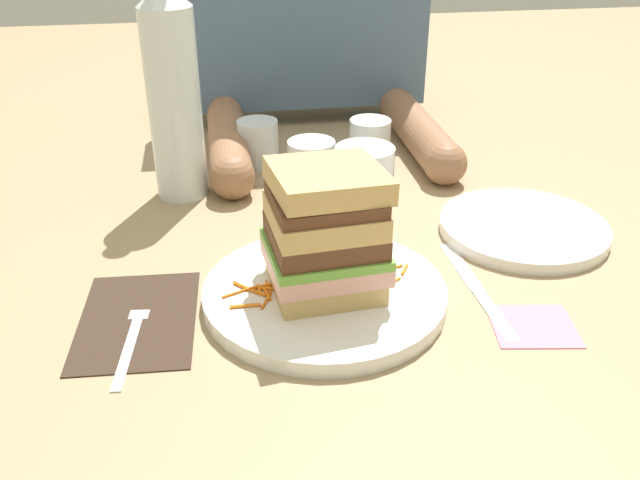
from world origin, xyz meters
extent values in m
plane|color=#9E8460|center=(0.00, 0.00, 0.00)|extent=(3.00, 3.00, 0.00)
cylinder|color=white|center=(0.02, -0.02, 0.01)|extent=(0.26, 0.26, 0.02)
cube|color=tan|center=(0.02, -0.02, 0.03)|extent=(0.12, 0.11, 0.02)
cube|color=#E0A393|center=(0.02, -0.02, 0.05)|extent=(0.12, 0.12, 0.02)
cube|color=#6BA83D|center=(0.02, -0.02, 0.06)|extent=(0.12, 0.12, 0.01)
cube|color=#56331E|center=(0.02, -0.02, 0.08)|extent=(0.12, 0.11, 0.02)
cube|color=tan|center=(0.02, -0.02, 0.10)|extent=(0.12, 0.11, 0.02)
cube|color=#56331E|center=(0.02, -0.02, 0.12)|extent=(0.11, 0.11, 0.01)
cube|color=tan|center=(0.02, -0.01, 0.14)|extent=(0.12, 0.12, 0.03)
cylinder|color=orange|center=(-0.05, -0.04, 0.02)|extent=(0.01, 0.03, 0.00)
cylinder|color=orange|center=(-0.05, -0.02, 0.02)|extent=(0.00, 0.02, 0.00)
cylinder|color=orange|center=(-0.04, -0.02, 0.02)|extent=(0.03, 0.01, 0.00)
cylinder|color=orange|center=(-0.07, -0.02, 0.02)|extent=(0.03, 0.02, 0.00)
cylinder|color=orange|center=(-0.07, -0.04, 0.02)|extent=(0.03, 0.00, 0.00)
cylinder|color=orange|center=(-0.07, -0.01, 0.02)|extent=(0.02, 0.02, 0.00)
cylinder|color=orange|center=(-0.05, -0.01, 0.02)|extent=(0.03, 0.01, 0.00)
cylinder|color=orange|center=(-0.04, -0.01, 0.02)|extent=(0.00, 0.03, 0.00)
cylinder|color=orange|center=(-0.05, -0.02, 0.02)|extent=(0.02, 0.02, 0.00)
cylinder|color=orange|center=(-0.04, -0.02, 0.02)|extent=(0.01, 0.02, 0.00)
cylinder|color=orange|center=(0.10, 0.01, 0.02)|extent=(0.02, 0.01, 0.00)
cylinder|color=orange|center=(0.07, -0.01, 0.02)|extent=(0.01, 0.02, 0.00)
cylinder|color=orange|center=(0.08, -0.01, 0.02)|extent=(0.00, 0.03, 0.00)
cylinder|color=orange|center=(0.08, -0.03, 0.02)|extent=(0.01, 0.02, 0.00)
cylinder|color=orange|center=(0.11, 0.00, 0.02)|extent=(0.01, 0.02, 0.00)
cylinder|color=orange|center=(0.09, -0.02, 0.02)|extent=(0.03, 0.02, 0.00)
cylinder|color=orange|center=(0.09, -0.01, 0.02)|extent=(0.02, 0.02, 0.00)
cube|color=#38281E|center=(-0.18, -0.02, 0.00)|extent=(0.13, 0.18, 0.00)
cube|color=silver|center=(-0.18, -0.08, 0.00)|extent=(0.02, 0.11, 0.00)
cube|color=silver|center=(-0.18, -0.02, 0.00)|extent=(0.02, 0.02, 0.00)
cylinder|color=silver|center=(-0.16, 0.01, 0.00)|extent=(0.01, 0.04, 0.00)
cylinder|color=silver|center=(-0.17, 0.01, 0.00)|extent=(0.01, 0.04, 0.00)
cylinder|color=silver|center=(-0.17, 0.01, 0.00)|extent=(0.01, 0.04, 0.00)
cylinder|color=silver|center=(-0.18, 0.01, 0.00)|extent=(0.01, 0.04, 0.00)
cube|color=silver|center=(0.19, -0.07, 0.00)|extent=(0.02, 0.10, 0.00)
cube|color=silver|center=(0.18, 0.03, 0.00)|extent=(0.02, 0.11, 0.00)
cylinder|color=white|center=(0.10, 0.18, 0.05)|extent=(0.08, 0.08, 0.09)
cylinder|color=orange|center=(0.10, 0.18, 0.03)|extent=(0.07, 0.07, 0.06)
cylinder|color=silver|center=(-0.13, 0.28, 0.13)|extent=(0.07, 0.07, 0.25)
cylinder|color=silver|center=(0.15, 0.33, 0.04)|extent=(0.06, 0.06, 0.08)
cylinder|color=silver|center=(-0.02, 0.37, 0.04)|extent=(0.06, 0.06, 0.07)
cylinder|color=silver|center=(0.05, 0.26, 0.04)|extent=(0.07, 0.07, 0.07)
cylinder|color=white|center=(0.29, 0.09, 0.01)|extent=(0.21, 0.21, 0.02)
cube|color=pink|center=(0.22, -0.10, 0.00)|extent=(0.09, 0.08, 0.00)
cylinder|color=#936647|center=(-0.06, 0.40, 0.03)|extent=(0.06, 0.28, 0.06)
cylinder|color=#936647|center=(0.24, 0.40, 0.03)|extent=(0.06, 0.28, 0.06)
sphere|color=#936647|center=(-0.06, 0.26, 0.03)|extent=(0.06, 0.06, 0.06)
sphere|color=#936647|center=(0.24, 0.26, 0.03)|extent=(0.06, 0.06, 0.06)
cube|color=slate|center=(0.09, 0.59, 0.19)|extent=(0.41, 0.12, 0.32)
camera|label=1|loc=(-0.08, -0.62, 0.41)|focal=38.75mm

